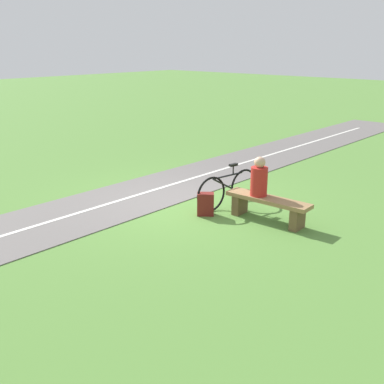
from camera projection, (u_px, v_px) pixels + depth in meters
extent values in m
plane|color=#548438|center=(182.00, 203.00, 10.32)|extent=(80.00, 80.00, 0.00)
cube|color=#937047|center=(268.00, 199.00, 9.12)|extent=(1.77, 0.47, 0.08)
cube|color=brown|center=(297.00, 219.00, 8.79)|extent=(0.17, 0.37, 0.41)
cube|color=brown|center=(240.00, 204.00, 9.60)|extent=(0.17, 0.37, 0.41)
cylinder|color=#B2231E|center=(259.00, 181.00, 9.16)|extent=(0.35, 0.35, 0.58)
sphere|color=tan|center=(260.00, 162.00, 9.04)|extent=(0.22, 0.22, 0.22)
torus|color=black|center=(211.00, 195.00, 9.64)|extent=(0.15, 0.76, 0.76)
torus|color=black|center=(244.00, 186.00, 10.22)|extent=(0.15, 0.76, 0.76)
cylinder|color=black|center=(228.00, 176.00, 9.83)|extent=(0.15, 0.81, 0.04)
cylinder|color=black|center=(223.00, 184.00, 9.79)|extent=(0.12, 0.59, 0.36)
cylinder|color=black|center=(233.00, 170.00, 9.89)|extent=(0.03, 0.03, 0.20)
cube|color=black|center=(233.00, 165.00, 9.85)|extent=(0.11, 0.21, 0.05)
cube|color=maroon|center=(205.00, 204.00, 9.51)|extent=(0.40, 0.38, 0.47)
cube|color=maroon|center=(205.00, 205.00, 9.65)|extent=(0.21, 0.18, 0.21)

